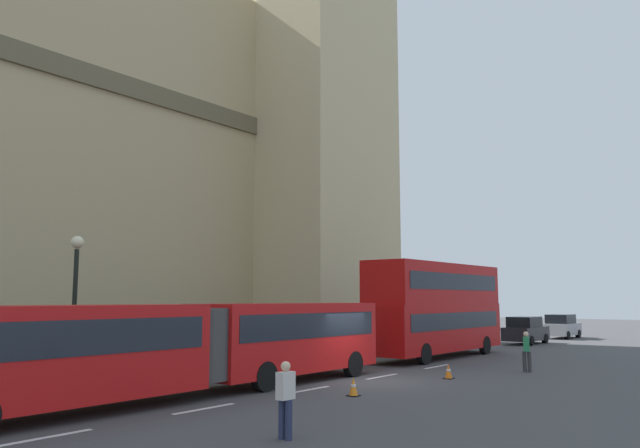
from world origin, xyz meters
TOP-DOWN VIEW (x-y plane):
  - ground_plane at (0.00, 0.00)m, footprint 160.00×160.00m
  - lane_centre_marking at (-5.49, 0.00)m, footprint 25.20×0.16m
  - articulated_bus at (-6.52, 1.99)m, footprint 17.33×2.54m
  - double_decker_bus at (9.92, 2.00)m, footprint 10.86×2.54m
  - sedan_lead at (22.64, 1.91)m, footprint 4.40×1.86m
  - sedan_trailing at (30.47, 1.90)m, footprint 4.40×1.86m
  - traffic_cone_west at (-3.33, -1.97)m, footprint 0.36×0.36m
  - traffic_cone_middle at (2.44, -2.39)m, footprint 0.36×0.36m
  - street_lamp at (-8.11, 6.50)m, footprint 0.44×0.44m
  - pedestrian_near_cones at (-9.23, -4.30)m, footprint 0.41×0.36m
  - pedestrian_by_kerb at (6.51, -3.99)m, footprint 0.46×0.35m

SIDE VIEW (x-z plane):
  - ground_plane at x=0.00m, z-range 0.00..0.00m
  - lane_centre_marking at x=-5.49m, z-range 0.00..0.01m
  - traffic_cone_west at x=-3.33m, z-range -0.01..0.57m
  - traffic_cone_middle at x=2.44m, z-range -0.01..0.57m
  - pedestrian_near_cones at x=-9.23m, z-range 0.07..1.76m
  - pedestrian_by_kerb at x=6.51m, z-range 0.07..1.76m
  - sedan_lead at x=22.64m, z-range -0.01..1.84m
  - sedan_trailing at x=30.47m, z-range -0.01..1.84m
  - articulated_bus at x=-6.52m, z-range 0.30..3.20m
  - double_decker_bus at x=9.92m, z-range 0.26..5.16m
  - street_lamp at x=-8.11m, z-range 0.42..5.69m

